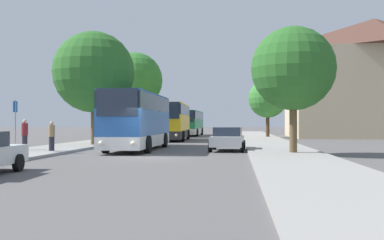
% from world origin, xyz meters
% --- Properties ---
extents(ground_plane, '(300.00, 300.00, 0.00)m').
position_xyz_m(ground_plane, '(0.00, 0.00, 0.00)').
color(ground_plane, '#565454').
rests_on(ground_plane, ground).
extents(sidewalk_left, '(4.00, 120.00, 0.15)m').
position_xyz_m(sidewalk_left, '(-7.00, 0.00, 0.07)').
color(sidewalk_left, gray).
rests_on(sidewalk_left, ground_plane).
extents(sidewalk_right, '(4.00, 120.00, 0.15)m').
position_xyz_m(sidewalk_right, '(7.00, 0.00, 0.07)').
color(sidewalk_right, gray).
rests_on(sidewalk_right, ground_plane).
extents(building_right_background, '(19.35, 13.47, 13.97)m').
position_xyz_m(building_right_background, '(20.55, 32.35, 6.99)').
color(building_right_background, '#C6B28E').
rests_on(building_right_background, ground_plane).
extents(bus_front, '(2.75, 10.44, 3.53)m').
position_xyz_m(bus_front, '(-1.80, 5.69, 1.88)').
color(bus_front, silver).
rests_on(bus_front, ground_plane).
extents(bus_middle, '(2.93, 10.83, 3.52)m').
position_xyz_m(bus_middle, '(-1.72, 21.00, 1.87)').
color(bus_middle, '#2D2D2D').
rests_on(bus_middle, ground_plane).
extents(bus_rear, '(2.84, 11.93, 3.24)m').
position_xyz_m(bus_rear, '(-1.68, 36.80, 1.74)').
color(bus_rear, silver).
rests_on(bus_rear, ground_plane).
extents(parked_car_right_near, '(2.22, 4.08, 1.44)m').
position_xyz_m(parked_car_right_near, '(3.84, 5.36, 0.75)').
color(parked_car_right_near, '#B7B7BC').
rests_on(parked_car_right_near, ground_plane).
extents(bus_stop_sign, '(0.08, 0.45, 2.79)m').
position_xyz_m(bus_stop_sign, '(-7.60, 1.18, 1.87)').
color(bus_stop_sign, gray).
rests_on(bus_stop_sign, sidewalk_left).
extents(pedestrian_waiting_near, '(0.36, 0.36, 1.77)m').
position_xyz_m(pedestrian_waiting_near, '(-7.82, 2.73, 1.05)').
color(pedestrian_waiting_near, '#23232D').
rests_on(pedestrian_waiting_near, sidewalk_left).
extents(pedestrian_waiting_far, '(0.36, 0.36, 1.65)m').
position_xyz_m(pedestrian_waiting_far, '(-5.96, 2.17, 0.98)').
color(pedestrian_waiting_far, '#23232D').
rests_on(pedestrian_waiting_far, sidewalk_left).
extents(tree_left_near, '(5.89, 5.89, 8.18)m').
position_xyz_m(tree_left_near, '(-5.92, 9.49, 5.38)').
color(tree_left_near, brown).
rests_on(tree_left_near, sidewalk_left).
extents(tree_left_far, '(6.73, 6.73, 10.11)m').
position_xyz_m(tree_left_far, '(-7.89, 31.38, 6.88)').
color(tree_left_far, brown).
rests_on(tree_left_far, sidewalk_left).
extents(tree_right_near, '(4.33, 4.33, 6.46)m').
position_xyz_m(tree_right_near, '(7.89, 28.91, 4.43)').
color(tree_right_near, '#47331E').
rests_on(tree_right_near, sidewalk_right).
extents(tree_right_mid, '(4.46, 4.46, 6.68)m').
position_xyz_m(tree_right_mid, '(7.37, 2.08, 4.59)').
color(tree_right_mid, brown).
rests_on(tree_right_mid, sidewalk_right).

